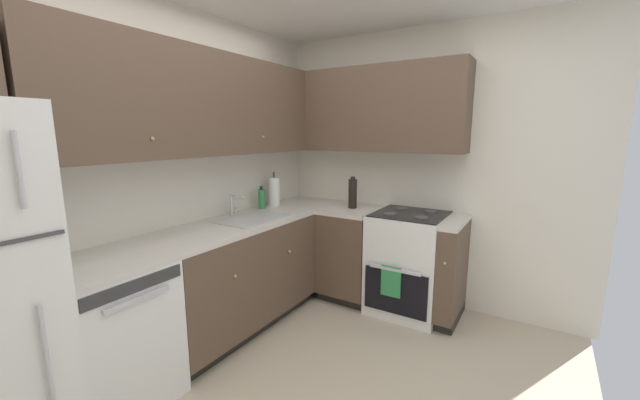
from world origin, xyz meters
name	(u,v)px	position (x,y,z in m)	size (l,w,h in m)	color
wall_back	(155,180)	(0.00, 1.44, 1.27)	(3.63, 0.05, 2.54)	silver
wall_right	(423,170)	(1.79, 0.00, 1.27)	(0.05, 2.92, 2.54)	silver
dishwasher	(111,336)	(-0.59, 1.11, 0.43)	(0.60, 0.63, 0.86)	white
lower_cabinets_back	(236,277)	(0.44, 1.11, 0.44)	(1.45, 0.62, 0.86)	brown
countertop_back	(234,225)	(0.44, 1.11, 0.88)	(2.66, 0.60, 0.04)	beige
lower_cabinets_right	(373,258)	(1.47, 0.34, 0.44)	(0.62, 1.27, 0.86)	brown
countertop_right	(374,212)	(1.47, 0.34, 0.88)	(0.60, 1.27, 0.03)	beige
oven_range	(408,262)	(1.49, 0.00, 0.46)	(0.68, 0.62, 1.05)	white
upper_cabinets_back	(199,104)	(0.28, 1.25, 1.82)	(2.34, 0.34, 0.76)	brown
upper_cabinets_right	(367,110)	(1.61, 0.50, 1.82)	(0.32, 1.82, 0.76)	brown
sink	(252,223)	(0.62, 1.08, 0.86)	(0.58, 0.40, 0.10)	#B7B7BC
faucet	(234,203)	(0.63, 1.29, 1.01)	(0.07, 0.16, 0.19)	silver
soap_bottle	(262,199)	(0.99, 1.29, 0.99)	(0.06, 0.06, 0.21)	#338C4C
paper_towel_roll	(274,192)	(1.16, 1.27, 1.04)	(0.11, 0.11, 0.34)	white
oil_bottle	(353,193)	(1.47, 0.57, 1.04)	(0.08, 0.08, 0.30)	black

